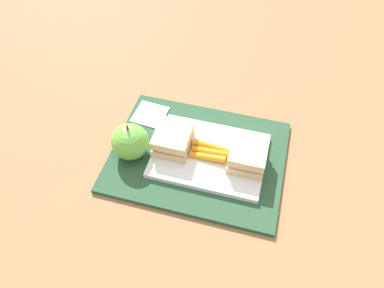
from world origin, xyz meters
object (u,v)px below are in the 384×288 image
sandwich_half_left (248,155)px  apple (130,142)px  sandwich_half_right (173,139)px  paper_napkin (150,115)px  food_tray (209,155)px  carrot_sticks_bundle (210,152)px

sandwich_half_left → apple: apple is taller
sandwich_half_right → paper_napkin: 0.12m
food_tray → apple: apple is taller
food_tray → paper_napkin: size_ratio=3.29×
carrot_sticks_bundle → apple: bearing=11.4°
food_tray → sandwich_half_right: 0.08m
sandwich_half_right → apple: size_ratio=0.91×
sandwich_half_left → apple: size_ratio=0.91×
sandwich_half_right → apple: 0.09m
sandwich_half_left → apple: bearing=7.7°
food_tray → apple: size_ratio=2.63×
paper_napkin → carrot_sticks_bundle: bearing=152.7°
food_tray → sandwich_half_right: size_ratio=2.88×
food_tray → carrot_sticks_bundle: carrot_sticks_bundle is taller
sandwich_half_left → sandwich_half_right: (0.16, 0.00, 0.00)m
food_tray → paper_napkin: 0.18m
food_tray → carrot_sticks_bundle: size_ratio=2.96×
paper_napkin → apple: bearing=90.4°
apple → paper_napkin: apple is taller
paper_napkin → sandwich_half_right: bearing=134.8°
food_tray → sandwich_half_left: size_ratio=2.88×
sandwich_half_left → paper_napkin: bearing=-19.1°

